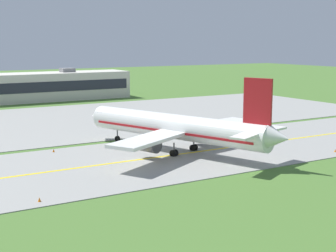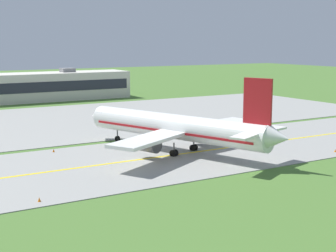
# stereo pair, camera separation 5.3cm
# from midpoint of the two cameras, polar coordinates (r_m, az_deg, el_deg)

# --- Properties ---
(ground_plane) EXTENTS (500.00, 500.00, 0.00)m
(ground_plane) POSITION_cam_midpoint_polar(r_m,az_deg,el_deg) (76.25, -3.17, -3.89)
(ground_plane) COLOR #47702D
(taxiway_strip) EXTENTS (240.00, 28.00, 0.10)m
(taxiway_strip) POSITION_cam_midpoint_polar(r_m,az_deg,el_deg) (76.23, -3.17, -3.85)
(taxiway_strip) COLOR gray
(taxiway_strip) RESTS_ON ground
(apron_pad) EXTENTS (140.00, 52.00, 0.10)m
(apron_pad) POSITION_cam_midpoint_polar(r_m,az_deg,el_deg) (117.82, -8.37, 0.86)
(apron_pad) COLOR gray
(apron_pad) RESTS_ON ground
(taxiway_centreline) EXTENTS (220.00, 0.60, 0.01)m
(taxiway_centreline) POSITION_cam_midpoint_polar(r_m,az_deg,el_deg) (76.22, -3.17, -3.81)
(taxiway_centreline) COLOR yellow
(taxiway_centreline) RESTS_ON taxiway_strip
(airplane_lead) EXTENTS (31.57, 38.37, 12.70)m
(airplane_lead) POSITION_cam_midpoint_polar(r_m,az_deg,el_deg) (80.52, 0.98, -0.15)
(airplane_lead) COLOR white
(airplane_lead) RESTS_ON ground
(terminal_building) EXTENTS (61.60, 12.49, 9.57)m
(terminal_building) POSITION_cam_midpoint_polar(r_m,az_deg,el_deg) (155.78, -15.60, 4.26)
(terminal_building) COLOR beige
(terminal_building) RESTS_ON ground
(traffic_cone_near_edge) EXTENTS (0.44, 0.44, 0.60)m
(traffic_cone_near_edge) POSITION_cam_midpoint_polar(r_m,az_deg,el_deg) (85.50, 18.46, -2.69)
(traffic_cone_near_edge) COLOR orange
(traffic_cone_near_edge) RESTS_ON ground
(traffic_cone_mid_edge) EXTENTS (0.44, 0.44, 0.60)m
(traffic_cone_mid_edge) POSITION_cam_midpoint_polar(r_m,az_deg,el_deg) (58.36, -14.43, -8.13)
(traffic_cone_mid_edge) COLOR orange
(traffic_cone_mid_edge) RESTS_ON ground
(traffic_cone_far_edge) EXTENTS (0.44, 0.44, 0.60)m
(traffic_cone_far_edge) POSITION_cam_midpoint_polar(r_m,az_deg,el_deg) (83.22, -12.89, -2.76)
(traffic_cone_far_edge) COLOR orange
(traffic_cone_far_edge) RESTS_ON ground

